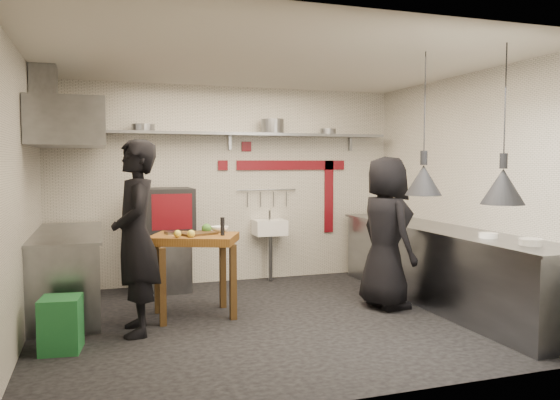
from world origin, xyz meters
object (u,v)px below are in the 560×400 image
object	(u,v)px
oven_stand	(165,261)
green_bin	(61,324)
chef_left	(136,237)
chef_right	(386,232)
combi_oven	(168,210)
prep_table	(194,276)

from	to	relation	value
oven_stand	green_bin	distance (m)	2.40
chef_left	chef_right	xyz separation A→B (m)	(2.88, 0.10, -0.08)
oven_stand	chef_right	bearing A→B (deg)	-35.94
green_bin	chef_right	size ratio (longest dim) A/B	0.28
combi_oven	green_bin	distance (m)	2.55
chef_right	green_bin	bearing A→B (deg)	92.61
oven_stand	green_bin	bearing A→B (deg)	-120.39
prep_table	chef_left	xyz separation A→B (m)	(-0.66, -0.43, 0.52)
combi_oven	prep_table	size ratio (longest dim) A/B	0.70
prep_table	chef_left	bearing A→B (deg)	-123.34
prep_table	chef_right	xyz separation A→B (m)	(2.22, -0.33, 0.44)
combi_oven	chef_left	bearing A→B (deg)	-107.83
combi_oven	chef_left	distance (m)	1.83
oven_stand	combi_oven	size ratio (longest dim) A/B	1.24
chef_left	chef_right	bearing A→B (deg)	91.73
prep_table	chef_right	size ratio (longest dim) A/B	0.51
green_bin	combi_oven	bearing A→B (deg)	59.50
oven_stand	green_bin	size ratio (longest dim) A/B	1.60
combi_oven	prep_table	world-z (taller)	combi_oven
combi_oven	chef_right	world-z (taller)	chef_right
oven_stand	prep_table	world-z (taller)	prep_table
green_bin	chef_right	world-z (taller)	chef_right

